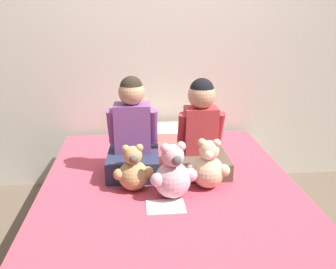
{
  "coord_description": "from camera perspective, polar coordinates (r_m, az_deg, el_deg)",
  "views": [
    {
      "loc": [
        -0.19,
        -1.92,
        1.48
      ],
      "look_at": [
        0.0,
        0.15,
        0.75
      ],
      "focal_mm": 38.0,
      "sensor_mm": 36.0,
      "label": 1
    }
  ],
  "objects": [
    {
      "name": "ground_plane",
      "position": [
        2.44,
        0.35,
        -18.11
      ],
      "size": [
        14.0,
        14.0,
        0.0
      ],
      "primitive_type": "plane",
      "color": "brown"
    },
    {
      "name": "wall_behind_bed",
      "position": [
        3.02,
        -1.7,
        14.92
      ],
      "size": [
        8.0,
        0.06,
        2.5
      ],
      "color": "beige",
      "rests_on": "ground_plane"
    },
    {
      "name": "bed",
      "position": [
        2.3,
        0.36,
        -13.5
      ],
      "size": [
        1.57,
        1.97,
        0.47
      ],
      "color": "brown",
      "rests_on": "ground_plane"
    },
    {
      "name": "child_on_left",
      "position": [
        2.29,
        -5.67,
        -0.3
      ],
      "size": [
        0.34,
        0.37,
        0.63
      ],
      "rotation": [
        0.0,
        0.0,
        -0.04
      ],
      "color": "#282D47",
      "rests_on": "bed"
    },
    {
      "name": "child_on_right",
      "position": [
        2.33,
        5.33,
        0.09
      ],
      "size": [
        0.34,
        0.37,
        0.61
      ],
      "rotation": [
        0.0,
        0.0,
        -0.0
      ],
      "color": "brown",
      "rests_on": "bed"
    },
    {
      "name": "teddy_bear_held_by_left_child",
      "position": [
        2.11,
        -5.58,
        -5.83
      ],
      "size": [
        0.24,
        0.18,
        0.28
      ],
      "rotation": [
        0.0,
        0.0,
        0.08
      ],
      "color": "tan",
      "rests_on": "bed"
    },
    {
      "name": "teddy_bear_held_by_right_child",
      "position": [
        2.13,
        6.49,
        -5.22
      ],
      "size": [
        0.25,
        0.19,
        0.31
      ],
      "rotation": [
        0.0,
        0.0,
        -0.21
      ],
      "color": "#D1B78E",
      "rests_on": "bed"
    },
    {
      "name": "teddy_bear_between_children",
      "position": [
        2.01,
        0.82,
        -6.45
      ],
      "size": [
        0.27,
        0.21,
        0.33
      ],
      "rotation": [
        0.0,
        0.0,
        0.23
      ],
      "color": "#DBA3B2",
      "rests_on": "bed"
    },
    {
      "name": "pillow_at_headboard",
      "position": [
        2.9,
        -1.21,
        0.06
      ],
      "size": [
        0.58,
        0.31,
        0.11
      ],
      "color": "beige",
      "rests_on": "bed"
    },
    {
      "name": "sign_card",
      "position": [
        1.97,
        -0.37,
        -11.49
      ],
      "size": [
        0.21,
        0.15,
        0.0
      ],
      "color": "white",
      "rests_on": "bed"
    }
  ]
}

